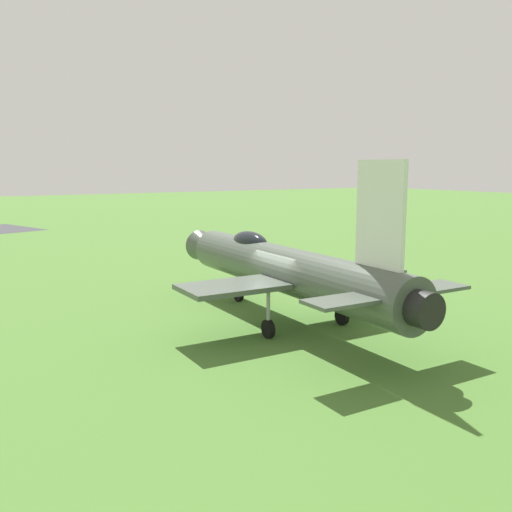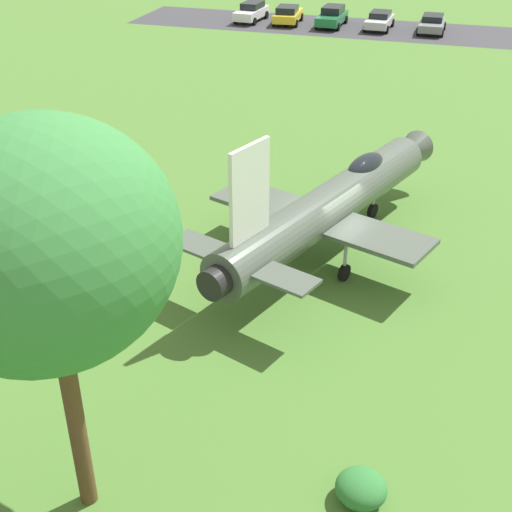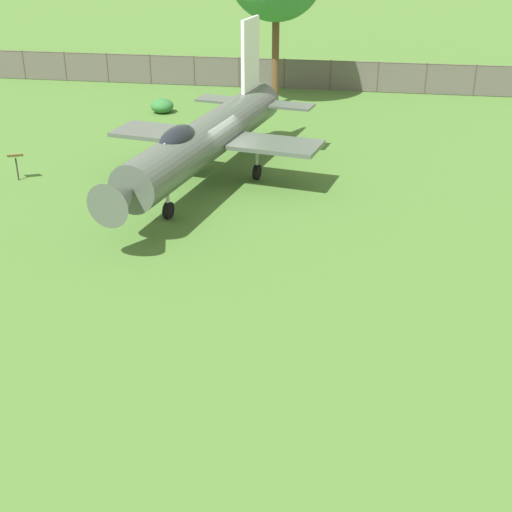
# 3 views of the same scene
# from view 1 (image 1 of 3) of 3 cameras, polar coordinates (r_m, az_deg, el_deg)

# --- Properties ---
(ground_plane) EXTENTS (200.00, 200.00, 0.00)m
(ground_plane) POSITION_cam_1_polar(r_m,az_deg,el_deg) (19.74, 3.20, -6.87)
(ground_plane) COLOR #47722D
(display_jet) EXTENTS (13.99, 8.32, 5.65)m
(display_jet) POSITION_cam_1_polar(r_m,az_deg,el_deg) (19.59, 2.68, -1.17)
(display_jet) COLOR #4C564C
(display_jet) RESTS_ON ground_plane
(info_plaque) EXTENTS (0.66, 0.72, 1.14)m
(info_plaque) POSITION_cam_1_polar(r_m,az_deg,el_deg) (25.67, 14.32, -1.44)
(info_plaque) COLOR #333333
(info_plaque) RESTS_ON ground_plane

